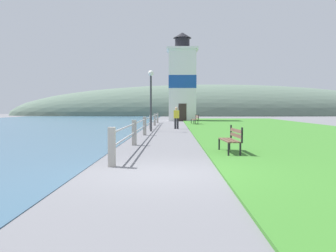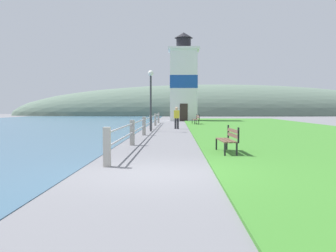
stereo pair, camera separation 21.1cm
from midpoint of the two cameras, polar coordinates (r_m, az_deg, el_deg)
ground_plane at (r=8.88m, az=-1.39°, el=-7.25°), size 160.00×160.00×0.00m
grass_verge at (r=26.74m, az=16.48°, el=-0.55°), size 12.00×51.08×0.06m
seawall_railing at (r=23.79m, az=-2.84°, el=0.56°), size 0.18×28.12×1.04m
park_bench_near at (r=12.59m, az=9.70°, el=-1.85°), size 0.56×1.72×0.94m
park_bench_midway at (r=34.14m, az=4.52°, el=1.12°), size 0.61×1.94×0.94m
lighthouse at (r=44.20m, az=2.52°, el=6.81°), size 3.59×3.59×10.31m
person_strolling at (r=27.22m, az=1.55°, el=1.37°), size 0.41×0.26×1.59m
lamp_post at (r=24.38m, az=-2.39°, el=5.61°), size 0.36×0.36×3.96m
distant_hillside at (r=73.20m, az=7.27°, el=1.59°), size 80.00×16.00×12.00m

